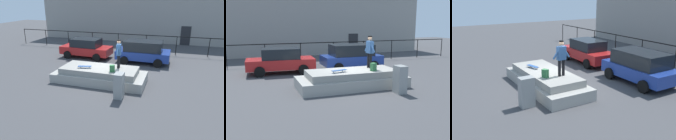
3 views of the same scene
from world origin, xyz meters
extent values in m
plane|color=#424244|center=(0.00, 0.00, 0.00)|extent=(60.00, 60.00, 0.00)
cube|color=#9E9B93|center=(-0.29, -0.50, 0.27)|extent=(5.51, 2.26, 0.54)
cube|color=gray|center=(-0.29, -0.50, 0.71)|extent=(4.52, 1.85, 0.34)
cylinder|color=black|center=(0.81, -0.11, 1.27)|extent=(0.14, 0.14, 0.78)
cylinder|color=black|center=(0.82, -0.33, 1.27)|extent=(0.14, 0.14, 0.78)
cube|color=#33598C|center=(0.81, -0.22, 1.97)|extent=(0.27, 0.43, 0.63)
cylinder|color=#33598C|center=(0.79, 0.03, 1.99)|extent=(0.13, 0.45, 0.55)
cylinder|color=#33598C|center=(0.84, -0.48, 1.99)|extent=(0.13, 0.45, 0.55)
sphere|color=tan|center=(0.81, -0.22, 2.43)|extent=(0.22, 0.22, 0.22)
cylinder|color=black|center=(0.81, -0.22, 2.53)|extent=(0.23, 0.23, 0.05)
cube|color=#264C8C|center=(-1.09, -0.84, 0.99)|extent=(0.82, 0.39, 0.02)
cylinder|color=silver|center=(-1.36, -0.81, 0.91)|extent=(0.06, 0.04, 0.06)
cylinder|color=silver|center=(-1.31, -1.00, 0.91)|extent=(0.06, 0.04, 0.06)
cylinder|color=silver|center=(-0.87, -0.68, 0.91)|extent=(0.06, 0.04, 0.06)
cylinder|color=silver|center=(-0.81, -0.87, 0.91)|extent=(0.06, 0.04, 0.06)
cube|color=#33723F|center=(0.66, -0.99, 1.07)|extent=(0.34, 0.29, 0.39)
cube|color=#B21E1E|center=(-3.25, 4.26, 0.63)|extent=(4.30, 1.95, 0.63)
cube|color=black|center=(-3.25, 4.26, 1.27)|extent=(2.39, 1.66, 0.65)
cylinder|color=black|center=(-4.52, 5.22, 0.32)|extent=(0.65, 0.25, 0.64)
cylinder|color=black|center=(-4.60, 3.41, 0.32)|extent=(0.65, 0.25, 0.64)
cylinder|color=black|center=(-1.90, 5.11, 0.32)|extent=(0.65, 0.25, 0.64)
cylinder|color=black|center=(-1.98, 3.30, 0.32)|extent=(0.65, 0.25, 0.64)
cube|color=navy|center=(1.57, 4.20, 0.64)|extent=(4.07, 2.01, 0.63)
cube|color=black|center=(1.57, 4.20, 1.33)|extent=(2.85, 1.77, 0.75)
cylinder|color=black|center=(0.32, 5.22, 0.32)|extent=(0.64, 0.23, 0.64)
cylinder|color=black|center=(0.31, 3.20, 0.32)|extent=(0.64, 0.23, 0.64)
cylinder|color=black|center=(2.84, 5.20, 0.32)|extent=(0.64, 0.23, 0.64)
cylinder|color=black|center=(2.82, 3.18, 0.32)|extent=(0.64, 0.23, 0.64)
cube|color=gray|center=(1.41, -2.26, 0.65)|extent=(0.44, 0.60, 1.30)
cylinder|color=black|center=(-12.00, 7.45, 0.82)|extent=(0.06, 0.06, 1.63)
cylinder|color=black|center=(-9.33, 7.45, 0.82)|extent=(0.06, 0.06, 1.63)
cylinder|color=black|center=(-6.67, 7.45, 0.82)|extent=(0.06, 0.06, 1.63)
cylinder|color=black|center=(-4.00, 7.45, 0.82)|extent=(0.06, 0.06, 1.63)
cylinder|color=black|center=(-1.33, 7.45, 0.82)|extent=(0.06, 0.06, 1.63)
cylinder|color=black|center=(1.33, 7.45, 0.82)|extent=(0.06, 0.06, 1.63)
cylinder|color=black|center=(4.00, 7.45, 0.82)|extent=(0.06, 0.06, 1.63)
cylinder|color=black|center=(6.67, 7.45, 0.82)|extent=(0.06, 0.06, 1.63)
cube|color=black|center=(0.00, 7.45, 1.59)|extent=(24.00, 0.04, 0.06)
cube|color=gray|center=(0.00, 15.32, 2.91)|extent=(24.27, 7.00, 5.82)
cube|color=#262628|center=(4.85, 11.81, 1.00)|extent=(1.00, 0.06, 2.00)
camera|label=1|loc=(3.88, -11.43, 4.79)|focal=33.18mm
camera|label=2|loc=(-5.17, -12.45, 3.38)|focal=41.88mm
camera|label=3|loc=(10.84, -6.09, 4.59)|focal=41.40mm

